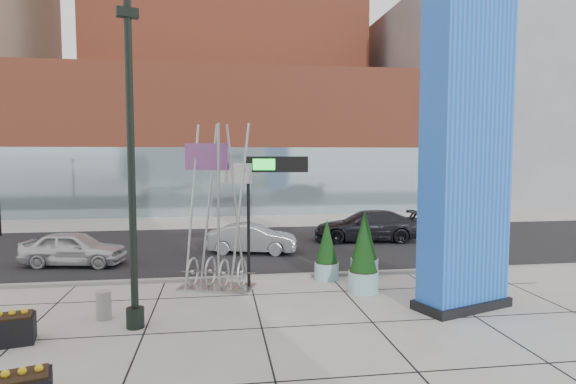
{
  "coord_description": "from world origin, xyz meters",
  "views": [
    {
      "loc": [
        -0.09,
        -13.21,
        4.56
      ],
      "look_at": [
        2.13,
        2.0,
        3.33
      ],
      "focal_mm": 30.0,
      "sensor_mm": 36.0,
      "label": 1
    }
  ],
  "objects": [
    {
      "name": "ground",
      "position": [
        0.0,
        0.0,
        0.0
      ],
      "size": [
        160.0,
        160.0,
        0.0
      ],
      "primitive_type": "plane",
      "color": "#9E9991",
      "rests_on": "ground"
    },
    {
      "name": "street_asphalt",
      "position": [
        0.0,
        10.0,
        0.01
      ],
      "size": [
        80.0,
        12.0,
        0.02
      ],
      "primitive_type": "cube",
      "color": "black",
      "rests_on": "ground"
    },
    {
      "name": "curb_edge",
      "position": [
        0.0,
        4.0,
        0.06
      ],
      "size": [
        80.0,
        0.3,
        0.12
      ],
      "primitive_type": "cube",
      "color": "gray",
      "rests_on": "ground"
    },
    {
      "name": "tower_podium",
      "position": [
        1.0,
        27.0,
        5.5
      ],
      "size": [
        34.0,
        10.0,
        11.0
      ],
      "primitive_type": "cube",
      "color": "#A3472F",
      "rests_on": "ground"
    },
    {
      "name": "tower_glass_front",
      "position": [
        1.0,
        22.2,
        2.5
      ],
      "size": [
        34.0,
        0.6,
        5.0
      ],
      "primitive_type": "cube",
      "color": "#8CA5B2",
      "rests_on": "ground"
    },
    {
      "name": "building_grey_parking",
      "position": [
        26.0,
        32.0,
        9.0
      ],
      "size": [
        20.0,
        18.0,
        18.0
      ],
      "primitive_type": "cube",
      "color": "slate",
      "rests_on": "ground"
    },
    {
      "name": "blue_pylon",
      "position": [
        7.01,
        -0.17,
        4.62
      ],
      "size": [
        3.13,
        2.16,
        9.55
      ],
      "rotation": [
        0.0,
        0.0,
        0.34
      ],
      "color": "blue",
      "rests_on": "ground"
    },
    {
      "name": "lamp_post",
      "position": [
        -2.28,
        -0.47,
        3.47
      ],
      "size": [
        0.58,
        0.47,
        8.48
      ],
      "rotation": [
        0.0,
        0.0,
        0.3
      ],
      "color": "black",
      "rests_on": "ground"
    },
    {
      "name": "public_art_sculpture",
      "position": [
        -0.14,
        3.0,
        1.46
      ],
      "size": [
        2.72,
        1.97,
        5.57
      ],
      "rotation": [
        0.0,
        0.0,
        -0.34
      ],
      "color": "#B0B2B5",
      "rests_on": "ground"
    },
    {
      "name": "concrete_bollard",
      "position": [
        -3.25,
        0.32,
        0.39
      ],
      "size": [
        0.41,
        0.41,
        0.79
      ],
      "primitive_type": "cylinder",
      "color": "gray",
      "rests_on": "ground"
    },
    {
      "name": "overhead_street_sign",
      "position": [
        1.67,
        2.8,
        3.83
      ],
      "size": [
        2.11,
        0.39,
        4.46
      ],
      "rotation": [
        0.0,
        0.0,
        -0.1
      ],
      "color": "black",
      "rests_on": "ground"
    },
    {
      "name": "round_planter_east",
      "position": [
        4.6,
        1.8,
        1.18
      ],
      "size": [
        0.99,
        0.99,
        2.49
      ],
      "color": "#90C0C1",
      "rests_on": "ground"
    },
    {
      "name": "round_planter_mid",
      "position": [
        5.2,
        3.6,
        1.2
      ],
      "size": [
        1.01,
        1.01,
        2.53
      ],
      "color": "#90C0C1",
      "rests_on": "ground"
    },
    {
      "name": "round_planter_west",
      "position": [
        3.77,
        3.57,
        1.04
      ],
      "size": [
        0.88,
        0.88,
        2.19
      ],
      "color": "#90C0C1",
      "rests_on": "ground"
    },
    {
      "name": "box_planter_north",
      "position": [
        -5.29,
        -1.17,
        0.38
      ],
      "size": [
        1.63,
        1.08,
        0.82
      ],
      "rotation": [
        0.0,
        0.0,
        0.24
      ],
      "color": "black",
      "rests_on": "ground"
    },
    {
      "name": "car_white_west",
      "position": [
        -5.92,
        7.11,
        0.7
      ],
      "size": [
        4.31,
        2.31,
        1.39
      ],
      "primitive_type": "imported",
      "rotation": [
        0.0,
        0.0,
        1.4
      ],
      "color": "silver",
      "rests_on": "ground"
    },
    {
      "name": "car_silver_mid",
      "position": [
        1.4,
        8.5,
        0.67
      ],
      "size": [
        4.26,
        2.28,
        1.33
      ],
      "primitive_type": "imported",
      "rotation": [
        0.0,
        0.0,
        1.35
      ],
      "color": "#929599",
      "rests_on": "ground"
    },
    {
      "name": "car_dark_east",
      "position": [
        7.53,
        10.71,
        0.79
      ],
      "size": [
        5.63,
        2.73,
        1.58
      ],
      "primitive_type": "imported",
      "rotation": [
        0.0,
        0.0,
        -1.67
      ],
      "color": "black",
      "rests_on": "ground"
    }
  ]
}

